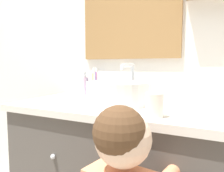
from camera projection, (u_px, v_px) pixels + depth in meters
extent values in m
cube|color=silver|center=(150.00, 26.00, 1.38)|extent=(3.20, 0.06, 2.50)
cube|color=beige|center=(131.00, 108.00, 1.14)|extent=(1.25, 0.58, 0.03)
sphere|color=silver|center=(53.00, 157.00, 1.03)|extent=(0.02, 0.02, 0.02)
cylinder|color=silver|center=(119.00, 93.00, 1.17)|extent=(0.35, 0.35, 0.12)
cylinder|color=silver|center=(119.00, 82.00, 1.16)|extent=(0.28, 0.28, 0.01)
cylinder|color=silver|center=(132.00, 82.00, 1.34)|extent=(0.02, 0.02, 0.20)
cylinder|color=silver|center=(128.00, 65.00, 1.26)|extent=(0.02, 0.16, 0.02)
cylinder|color=silver|center=(122.00, 68.00, 1.19)|extent=(0.02, 0.02, 0.02)
sphere|color=white|center=(147.00, 94.00, 1.30)|extent=(0.05, 0.05, 0.05)
cylinder|color=#4C93C6|center=(95.00, 89.00, 1.47)|extent=(0.07, 0.07, 0.10)
cylinder|color=pink|center=(97.00, 82.00, 1.45)|extent=(0.01, 0.01, 0.17)
cube|color=white|center=(97.00, 70.00, 1.44)|extent=(0.01, 0.02, 0.02)
cylinder|color=#8E56B7|center=(96.00, 81.00, 1.47)|extent=(0.01, 0.01, 0.18)
cube|color=white|center=(96.00, 69.00, 1.47)|extent=(0.01, 0.02, 0.02)
cylinder|color=#E5CC4C|center=(93.00, 82.00, 1.47)|extent=(0.01, 0.01, 0.16)
cube|color=white|center=(93.00, 72.00, 1.46)|extent=(0.01, 0.02, 0.02)
cylinder|color=white|center=(94.00, 81.00, 1.45)|extent=(0.01, 0.01, 0.18)
cube|color=white|center=(94.00, 69.00, 1.44)|extent=(0.01, 0.02, 0.02)
cylinder|color=#CCA3BC|center=(85.00, 86.00, 1.52)|extent=(0.05, 0.05, 0.12)
cylinder|color=silver|center=(85.00, 76.00, 1.51)|extent=(0.01, 0.01, 0.02)
cube|color=silver|center=(84.00, 73.00, 1.50)|extent=(0.02, 0.03, 0.02)
sphere|color=beige|center=(123.00, 139.00, 0.64)|extent=(0.17, 0.17, 0.17)
sphere|color=#4C331E|center=(120.00, 132.00, 0.63)|extent=(0.16, 0.16, 0.16)
cylinder|color=pink|center=(183.00, 151.00, 0.87)|extent=(0.02, 0.05, 0.12)
cylinder|color=silver|center=(154.00, 105.00, 0.87)|extent=(0.07, 0.07, 0.10)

